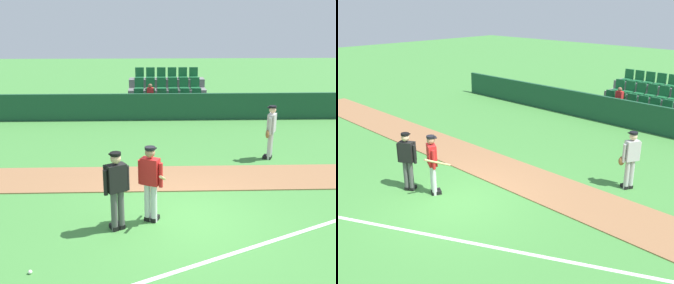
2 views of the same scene
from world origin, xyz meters
TOP-DOWN VIEW (x-y plane):
  - ground_plane at (0.00, 0.00)m, footprint 80.00×80.00m
  - infield_dirt_path at (0.00, 2.40)m, footprint 28.00×1.88m
  - foul_line_chalk at (3.00, -0.50)m, footprint 10.83×5.34m
  - dugout_fence at (0.00, 9.51)m, footprint 20.00×0.16m
  - stadium_bleachers at (-0.00, 11.38)m, footprint 3.90×2.95m
  - batter_red_jersey at (-0.72, -0.13)m, footprint 0.62×0.80m
  - umpire_home_plate at (-1.45, -0.48)m, footprint 0.54×0.45m
  - runner_grey_jersey at (3.10, 4.03)m, footprint 0.46×0.60m

SIDE VIEW (x-z plane):
  - ground_plane at x=0.00m, z-range 0.00..0.00m
  - foul_line_chalk at x=3.00m, z-range 0.00..0.01m
  - infield_dirt_path at x=0.00m, z-range 0.00..0.03m
  - dugout_fence at x=0.00m, z-range 0.00..1.20m
  - stadium_bleachers at x=0.00m, z-range -0.42..1.63m
  - runner_grey_jersey at x=3.10m, z-range 0.08..1.84m
  - batter_red_jersey at x=-0.72m, z-range 0.09..1.85m
  - umpire_home_plate at x=-1.45m, z-range 0.12..1.88m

